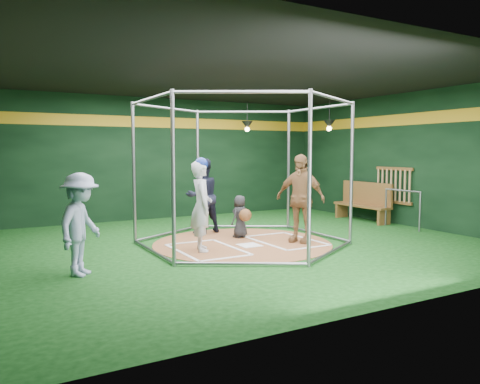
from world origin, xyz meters
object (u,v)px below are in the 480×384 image
batter_figure (201,205)px  dugout_bench (364,201)px  visitor_leopard (300,198)px  umpire (202,196)px

batter_figure → dugout_bench: batter_figure is taller
visitor_leopard → umpire: bearing=-174.2°
batter_figure → umpire: size_ratio=1.03×
visitor_leopard → dugout_bench: (3.48, 1.68, -0.40)m
visitor_leopard → umpire: size_ratio=1.06×
visitor_leopard → dugout_bench: 3.88m
visitor_leopard → dugout_bench: visitor_leopard is taller
visitor_leopard → batter_figure: bearing=-124.2°
visitor_leopard → dugout_bench: size_ratio=1.01×
batter_figure → dugout_bench: size_ratio=0.98×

